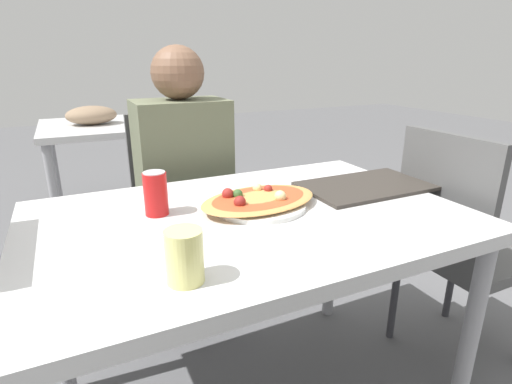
# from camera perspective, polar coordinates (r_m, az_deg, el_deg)

# --- Properties ---
(dining_table) EXTENTS (1.22, 0.80, 0.72)m
(dining_table) POSITION_cam_1_polar(r_m,az_deg,el_deg) (1.17, -0.82, -6.58)
(dining_table) COLOR silver
(dining_table) RESTS_ON ground_plane
(chair_far_seated) EXTENTS (0.40, 0.40, 0.91)m
(chair_far_seated) POSITION_cam_1_polar(r_m,az_deg,el_deg) (1.86, -10.84, -1.64)
(chair_far_seated) COLOR #4C4C4C
(chair_far_seated) RESTS_ON ground_plane
(chair_side_right) EXTENTS (0.40, 0.40, 0.91)m
(chair_side_right) POSITION_cam_1_polar(r_m,az_deg,el_deg) (1.64, 26.90, -6.18)
(chair_side_right) COLOR #4C4C4C
(chair_side_right) RESTS_ON ground_plane
(person_seated) EXTENTS (0.37, 0.27, 1.19)m
(person_seated) POSITION_cam_1_polar(r_m,az_deg,el_deg) (1.69, -10.20, 3.23)
(person_seated) COLOR #2D2D38
(person_seated) RESTS_ON ground_plane
(pizza_main) EXTENTS (0.40, 0.29, 0.06)m
(pizza_main) POSITION_cam_1_polar(r_m,az_deg,el_deg) (1.18, 0.37, -1.24)
(pizza_main) COLOR white
(pizza_main) RESTS_ON dining_table
(soda_can) EXTENTS (0.07, 0.07, 0.12)m
(soda_can) POSITION_cam_1_polar(r_m,az_deg,el_deg) (1.15, -14.14, -0.21)
(soda_can) COLOR red
(soda_can) RESTS_ON dining_table
(drink_glass) EXTENTS (0.08, 0.08, 0.11)m
(drink_glass) POSITION_cam_1_polar(r_m,az_deg,el_deg) (0.80, -10.17, -9.04)
(drink_glass) COLOR #E0DB7F
(drink_glass) RESTS_ON dining_table
(serving_tray) EXTENTS (0.43, 0.26, 0.01)m
(serving_tray) POSITION_cam_1_polar(r_m,az_deg,el_deg) (1.42, 15.38, 0.85)
(serving_tray) COLOR #332D28
(serving_tray) RESTS_ON dining_table
(background_table) EXTENTS (1.10, 0.80, 0.84)m
(background_table) POSITION_cam_1_polar(r_m,az_deg,el_deg) (2.92, -18.63, 8.36)
(background_table) COLOR silver
(background_table) RESTS_ON ground_plane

